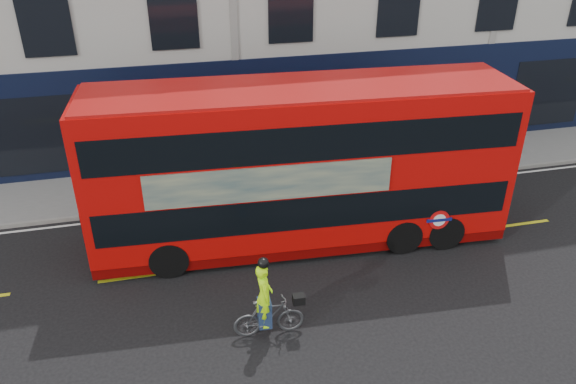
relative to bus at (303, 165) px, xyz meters
name	(u,v)px	position (x,y,z in m)	size (l,w,h in m)	color
ground	(287,290)	(-0.99, -2.34, -2.44)	(120.00, 120.00, 0.00)	black
pavement	(246,178)	(-0.99, 4.16, -2.38)	(60.00, 3.00, 0.12)	gray
kerb	(254,198)	(-0.99, 2.66, -2.38)	(60.00, 0.12, 0.13)	gray
road_edge_line	(255,204)	(-0.99, 2.36, -2.44)	(58.00, 0.10, 0.01)	silver
lane_dashes	(275,258)	(-0.99, -0.84, -2.44)	(58.00, 0.12, 0.01)	gold
bus	(303,165)	(0.00, 0.00, 0.00)	(11.96, 3.38, 4.77)	#BF0907
cyclist	(267,310)	(-1.82, -3.83, -1.71)	(1.71, 0.61, 2.20)	#494B4E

